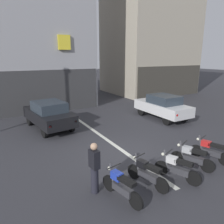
# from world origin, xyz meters

# --- Properties ---
(ground_plane) EXTENTS (120.00, 120.00, 0.00)m
(ground_plane) POSITION_xyz_m (0.00, 0.00, 0.00)
(ground_plane) COLOR #333338
(lane_centre_line) EXTENTS (0.20, 18.00, 0.01)m
(lane_centre_line) POSITION_xyz_m (0.00, 6.00, 0.00)
(lane_centre_line) COLOR silver
(lane_centre_line) RESTS_ON ground
(building_mid_block) EXTENTS (9.21, 8.74, 15.89)m
(building_mid_block) POSITION_xyz_m (-1.69, 13.15, 7.93)
(building_mid_block) COLOR #9E9EA3
(building_mid_block) RESTS_ON ground
(building_far_right) EXTENTS (8.95, 7.81, 18.61)m
(building_far_right) POSITION_xyz_m (11.60, 13.15, 9.29)
(building_far_right) COLOR #B2A893
(building_far_right) RESTS_ON ground
(car_black_crossing_near) EXTENTS (2.29, 4.30, 1.64)m
(car_black_crossing_near) POSITION_xyz_m (-2.11, 5.13, 0.89)
(car_black_crossing_near) COLOR black
(car_black_crossing_near) RESTS_ON ground
(car_white_parked_kerbside) EXTENTS (1.78, 4.11, 1.64)m
(car_white_parked_kerbside) POSITION_xyz_m (5.17, 3.42, 0.89)
(car_white_parked_kerbside) COLOR black
(car_white_parked_kerbside) RESTS_ON ground
(car_red_down_street) EXTENTS (2.10, 4.24, 1.64)m
(car_red_down_street) POSITION_xyz_m (0.91, 12.55, 0.89)
(car_red_down_street) COLOR black
(car_red_down_street) RESTS_ON ground
(motorcycle_blue_row_leftmost) EXTENTS (0.56, 1.65, 0.98)m
(motorcycle_blue_row_leftmost) POSITION_xyz_m (-1.85, -2.48, 0.46)
(motorcycle_blue_row_leftmost) COLOR black
(motorcycle_blue_row_leftmost) RESTS_ON ground
(motorcycle_black_row_left_mid) EXTENTS (0.59, 1.64, 0.98)m
(motorcycle_black_row_left_mid) POSITION_xyz_m (-0.73, -2.29, 0.46)
(motorcycle_black_row_left_mid) COLOR black
(motorcycle_black_row_left_mid) RESTS_ON ground
(motorcycle_white_row_centre) EXTENTS (0.74, 1.57, 0.98)m
(motorcycle_white_row_centre) POSITION_xyz_m (0.38, -2.54, 0.46)
(motorcycle_white_row_centre) COLOR black
(motorcycle_white_row_centre) RESTS_ON ground
(motorcycle_silver_row_right_mid) EXTENTS (0.76, 1.56, 0.98)m
(motorcycle_silver_row_right_mid) POSITION_xyz_m (1.49, -2.23, 0.46)
(motorcycle_silver_row_right_mid) COLOR black
(motorcycle_silver_row_right_mid) RESTS_ON ground
(motorcycle_red_row_rightmost) EXTENTS (0.65, 1.61, 0.98)m
(motorcycle_red_row_rightmost) POSITION_xyz_m (2.60, -2.21, 0.46)
(motorcycle_red_row_rightmost) COLOR black
(motorcycle_red_row_rightmost) RESTS_ON ground
(person_by_motorcycles) EXTENTS (0.26, 0.38, 1.67)m
(person_by_motorcycles) POSITION_xyz_m (-2.39, -1.79, 0.86)
(person_by_motorcycles) COLOR #23232D
(person_by_motorcycles) RESTS_ON ground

